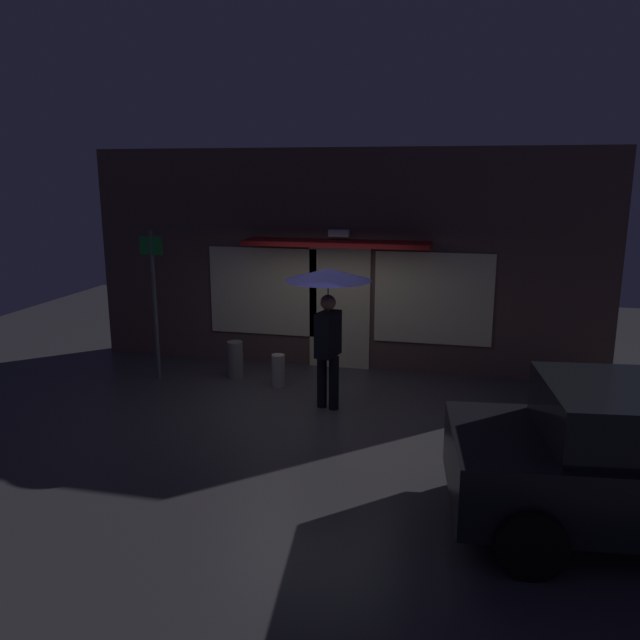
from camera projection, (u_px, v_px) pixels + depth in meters
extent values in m
plane|color=#423F44|center=(310.00, 409.00, 9.58)|extent=(18.00, 18.00, 0.00)
cube|color=brown|center=(342.00, 260.00, 11.37)|extent=(9.27, 0.30, 3.90)
cube|color=beige|center=(340.00, 308.00, 11.40)|extent=(1.10, 0.04, 2.20)
cube|color=beige|center=(263.00, 291.00, 11.66)|extent=(2.03, 0.04, 1.60)
cube|color=beige|center=(433.00, 299.00, 10.98)|extent=(2.03, 0.04, 1.60)
cube|color=white|center=(339.00, 233.00, 11.01)|extent=(0.36, 0.16, 0.12)
cube|color=maroon|center=(336.00, 243.00, 10.81)|extent=(3.20, 0.70, 0.08)
cylinder|color=black|center=(334.00, 383.00, 9.50)|extent=(0.15, 0.15, 0.82)
cylinder|color=black|center=(322.00, 381.00, 9.59)|extent=(0.15, 0.15, 0.82)
cube|color=black|center=(328.00, 334.00, 9.37)|extent=(0.34, 0.50, 0.66)
cube|color=silver|center=(319.00, 334.00, 9.37)|extent=(0.05, 0.14, 0.53)
cube|color=navy|center=(319.00, 335.00, 9.38)|extent=(0.03, 0.05, 0.43)
sphere|color=#B4765D|center=(328.00, 302.00, 9.27)|extent=(0.23, 0.23, 0.23)
cylinder|color=slate|center=(328.00, 300.00, 9.26)|extent=(0.02, 0.02, 0.94)
cone|color=#14144C|center=(328.00, 274.00, 9.17)|extent=(1.26, 1.26, 0.17)
cylinder|color=black|center=(500.00, 458.00, 7.23)|extent=(0.66, 0.29, 0.64)
cylinder|color=black|center=(530.00, 543.00, 5.56)|extent=(0.66, 0.29, 0.64)
cylinder|color=#595B60|center=(155.00, 306.00, 10.76)|extent=(0.07, 0.07, 2.54)
cube|color=#198C33|center=(151.00, 246.00, 10.51)|extent=(0.40, 0.02, 0.30)
cylinder|color=slate|center=(235.00, 360.00, 10.99)|extent=(0.27, 0.27, 0.64)
cylinder|color=#B2A899|center=(278.00, 371.00, 10.54)|extent=(0.22, 0.22, 0.55)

